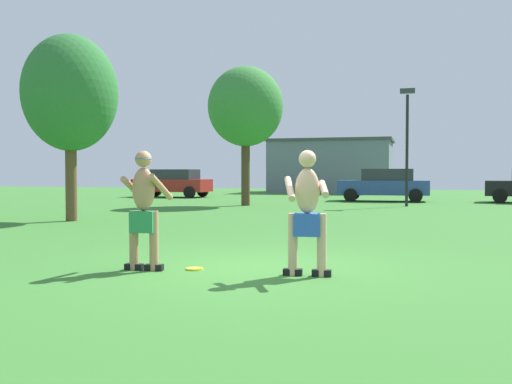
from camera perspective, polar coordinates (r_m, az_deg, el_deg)
ground_plane at (r=8.35m, az=0.85°, el=-7.70°), size 80.00×80.00×0.00m
player_with_cap at (r=8.26m, az=-11.20°, el=-1.21°), size 0.59×0.60×1.72m
player_in_blue at (r=7.68m, az=5.16°, el=-1.79°), size 0.70×0.62×1.70m
frisbee at (r=8.30m, az=-6.19°, el=-7.67°), size 0.25×0.25×0.03m
car_blue_near_post at (r=28.38m, az=12.75°, el=0.75°), size 4.35×2.12×1.58m
car_red_far_end at (r=32.69m, az=-8.34°, el=0.93°), size 4.37×2.18×1.58m
lamp_post at (r=24.35m, az=14.93°, el=5.78°), size 0.60×0.24×4.86m
outbuilding_behind_lot at (r=40.48m, az=7.62°, el=2.59°), size 8.45×5.91×3.70m
tree_right_field at (r=17.37m, az=-18.15°, el=9.35°), size 2.71×2.71×5.36m
tree_behind_players at (r=24.24m, az=-1.06°, el=8.52°), size 3.19×3.19×5.88m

